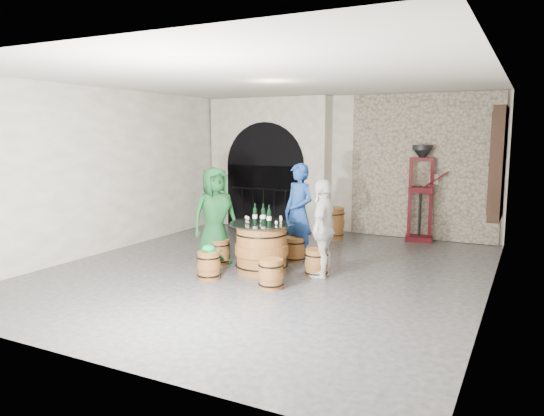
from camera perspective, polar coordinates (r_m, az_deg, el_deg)
The scene contains 31 objects.
ground at distance 8.89m, azimuth -0.53°, elevation -6.91°, with size 8.00×8.00×0.00m, color #2B2B2D.
wall_back at distance 12.28m, azimuth 8.19°, elevation 4.79°, with size 8.00×8.00×0.00m, color white.
wall_front at distance 5.42m, azimuth -20.59°, elevation 0.04°, with size 8.00×8.00×0.00m, color white.
wall_left at distance 10.69m, azimuth -17.44°, elevation 3.99°, with size 8.00×8.00×0.00m, color white.
wall_right at distance 7.65m, azimuth 23.39°, elevation 2.14°, with size 8.00×8.00×0.00m, color white.
ceiling at distance 8.62m, azimuth -0.55°, elevation 14.08°, with size 8.00×8.00×0.00m, color beige.
stone_facing_panel at distance 11.76m, azimuth 16.43°, elevation 4.39°, with size 3.20×0.12×3.18m, color #A0957F.
arched_opening at distance 12.79m, azimuth -0.30°, elevation 4.93°, with size 3.10×0.60×3.19m.
shuttered_window at distance 10.03m, azimuth 23.72°, elevation 4.56°, with size 0.23×1.10×2.00m.
barrel_table at distance 8.69m, azimuth -1.15°, elevation -4.43°, with size 1.09×1.09×0.84m.
barrel_stool_left at distance 9.30m, azimuth -5.87°, elevation -4.85°, with size 0.39×0.39×0.45m.
barrel_stool_far at distance 9.45m, azimuth 2.59°, elevation -4.61°, with size 0.39×0.39×0.45m.
barrel_stool_right at distance 8.52m, azimuth 4.94°, elevation -6.07°, with size 0.39×0.39×0.45m.
barrel_stool_near_right at distance 7.84m, azimuth -0.11°, elevation -7.30°, with size 0.39×0.39×0.45m.
barrel_stool_near_left at distance 8.40m, azimuth -7.02°, elevation -6.30°, with size 0.39×0.39×0.45m.
green_cap at distance 8.33m, azimuth -7.03°, elevation -4.49°, with size 0.25×0.21×0.11m.
person_green at distance 9.23m, azimuth -6.33°, elevation -0.86°, with size 0.85×0.55×1.74m, color #13441E.
person_blue at distance 9.40m, azimuth 2.99°, elevation -0.49°, with size 0.65×0.43×1.79m, color navy.
person_white at distance 8.37m, azimuth 5.70°, elevation -2.26°, with size 0.94×0.39×1.60m, color silver.
wine_bottle_left at distance 8.68m, azimuth -1.90°, elevation -0.74°, with size 0.08×0.08×0.32m.
wine_bottle_center at distance 8.48m, azimuth -0.33°, elevation -0.94°, with size 0.08×0.08×0.32m.
wine_bottle_right at distance 8.65m, azimuth -0.97°, elevation -0.76°, with size 0.08×0.08×0.32m.
tasting_glass_a at distance 8.69m, azimuth -2.68°, elevation -1.27°, with size 0.05×0.05×0.10m, color #BE7625, non-canonical shape.
tasting_glass_b at distance 8.55m, azimuth 1.01°, elevation -1.43°, with size 0.05×0.05×0.10m, color #BE7625, non-canonical shape.
tasting_glass_c at distance 8.77m, azimuth -1.23°, elevation -1.17°, with size 0.05×0.05×0.10m, color #BE7625, non-canonical shape.
tasting_glass_d at distance 8.76m, azimuth 0.98°, elevation -1.19°, with size 0.05×0.05×0.10m, color #BE7625, non-canonical shape.
tasting_glass_e at distance 8.24m, azimuth 0.48°, elevation -1.79°, with size 0.05×0.05×0.10m, color #BE7625, non-canonical shape.
tasting_glass_f at distance 8.77m, azimuth -2.86°, elevation -1.19°, with size 0.05×0.05×0.10m, color #BE7625, non-canonical shape.
side_barrel at distance 11.51m, azimuth 6.75°, elevation -1.69°, with size 0.53×0.53×0.70m.
corking_press at distance 11.56m, azimuth 16.17°, elevation 2.39°, with size 0.89×0.55×2.08m.
control_box at distance 11.66m, azimuth 17.51°, elevation 3.08°, with size 0.18×0.10×0.22m, color silver.
Camera 1 is at (3.98, -7.60, 2.32)m, focal length 34.00 mm.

